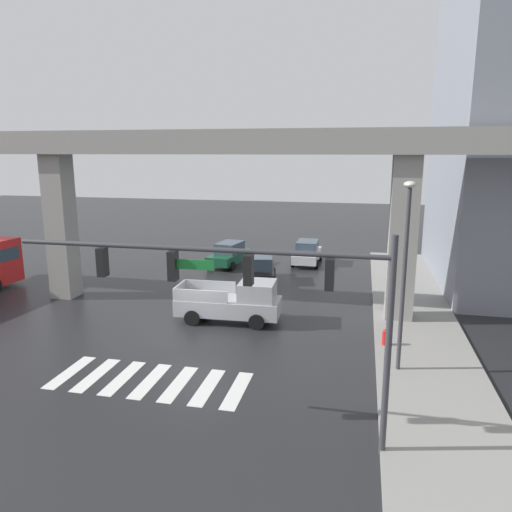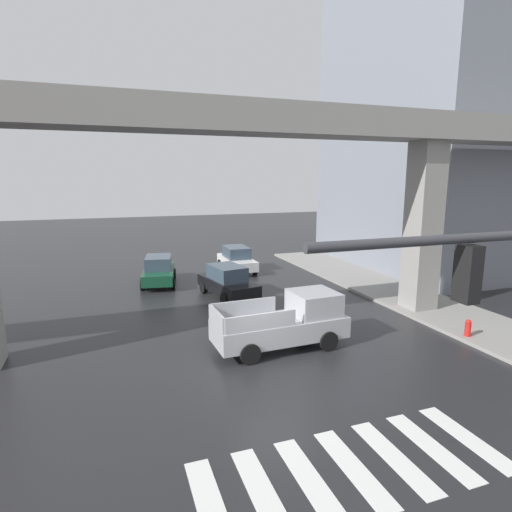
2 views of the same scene
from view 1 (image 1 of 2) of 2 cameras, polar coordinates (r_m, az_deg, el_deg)
The scene contains 11 objects.
ground_plane at distance 22.59m, azimuth -7.40°, elevation -9.23°, with size 120.00×120.00×0.00m, color #232326.
crosswalk_stripes at distance 18.65m, azimuth -12.41°, elevation -14.25°, with size 7.15×2.80×0.01m.
elevated_overpass at distance 24.96m, azimuth -4.61°, elevation 11.47°, with size 53.32×2.07×9.30m.
sidewalk_east at distance 23.36m, azimuth 18.79°, elevation -8.87°, with size 4.00×36.00×0.15m, color gray.
pickup_truck at distance 23.79m, azimuth -2.58°, elevation -5.49°, with size 5.17×2.24×2.08m.
sedan_dark_green at distance 35.48m, azimuth -3.18°, elevation 0.25°, with size 2.51×4.54×1.72m.
sedan_black at distance 30.85m, azimuth 0.53°, elevation -1.58°, with size 2.57×4.56×1.72m.
sedan_white at distance 36.17m, azimuth 6.09°, elevation 0.43°, with size 1.99×4.31×1.72m.
traffic_signal_mast at distance 13.21m, azimuth -0.28°, elevation -3.43°, with size 10.89×0.32×6.20m.
street_lamp_near_corner at distance 18.21m, azimuth 17.27°, elevation 0.03°, with size 0.44×0.70×7.24m.
fire_hydrant at distance 21.55m, azimuth 15.03°, elevation -9.42°, with size 0.24×0.24×0.85m.
Camera 1 is at (7.33, -19.71, 8.25)m, focal length 33.76 mm.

